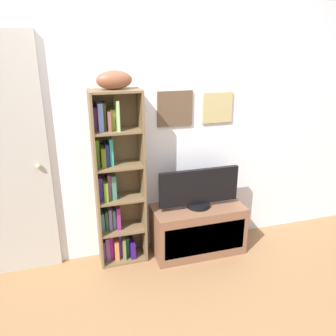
# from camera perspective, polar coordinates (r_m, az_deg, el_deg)

# --- Properties ---
(ground) EXTENTS (5.20, 5.20, 0.04)m
(ground) POSITION_cam_1_polar(r_m,az_deg,el_deg) (2.91, 4.22, -24.01)
(ground) COLOR olive
(back_wall) EXTENTS (4.80, 0.08, 2.37)m
(back_wall) POSITION_cam_1_polar(r_m,az_deg,el_deg) (3.27, -2.28, 5.58)
(back_wall) COLOR silver
(back_wall) RESTS_ON ground
(bookshelf) EXTENTS (0.44, 0.26, 1.63)m
(bookshelf) POSITION_cam_1_polar(r_m,az_deg,el_deg) (3.22, -8.67, -2.91)
(bookshelf) COLOR brown
(bookshelf) RESTS_ON ground
(football) EXTENTS (0.31, 0.17, 0.15)m
(football) POSITION_cam_1_polar(r_m,az_deg,el_deg) (2.96, -8.80, 14.04)
(football) COLOR brown
(football) RESTS_ON bookshelf
(tv_stand) EXTENTS (0.89, 0.41, 0.49)m
(tv_stand) POSITION_cam_1_polar(r_m,az_deg,el_deg) (3.53, 4.88, -9.91)
(tv_stand) COLOR brown
(tv_stand) RESTS_ON ground
(television) EXTENTS (0.79, 0.22, 0.39)m
(television) POSITION_cam_1_polar(r_m,az_deg,el_deg) (3.34, 5.09, -3.41)
(television) COLOR black
(television) RESTS_ON tv_stand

